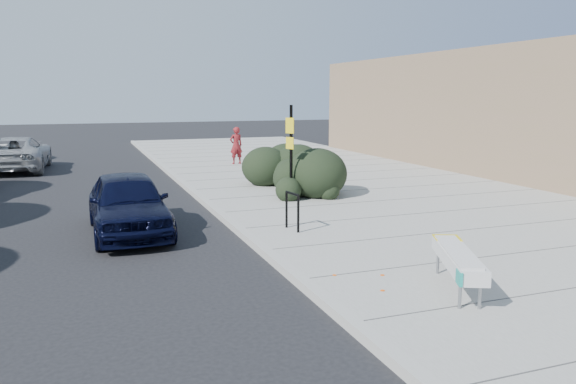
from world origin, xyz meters
name	(u,v)px	position (x,y,z in m)	size (l,w,h in m)	color
ground	(267,257)	(0.00, 0.00, 0.00)	(120.00, 120.00, 0.00)	black
sidewalk_near	(382,196)	(5.60, 5.00, 0.07)	(11.20, 50.00, 0.15)	gray
curb_near	(213,208)	(0.00, 5.00, 0.08)	(0.22, 50.00, 0.17)	#9E9E99
bench	(458,259)	(2.17, -3.38, 0.68)	(1.33, 2.19, 0.67)	gray
bike_rack	(292,207)	(1.11, 1.45, 0.69)	(0.14, 0.62, 0.91)	black
sign_post	(291,147)	(2.41, 4.99, 1.77)	(0.17, 0.31, 2.88)	black
hedge	(297,164)	(3.39, 7.00, 1.00)	(2.27, 4.53, 1.70)	black
sedan_navy	(128,203)	(-2.50, 3.09, 0.75)	(1.76, 4.38, 1.49)	black
suv_silver	(17,154)	(-6.14, 16.69, 0.75)	(2.50, 5.42, 1.51)	#9EA0A4
pedestrian	(236,145)	(3.30, 14.48, 1.01)	(0.63, 0.41, 1.71)	maroon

